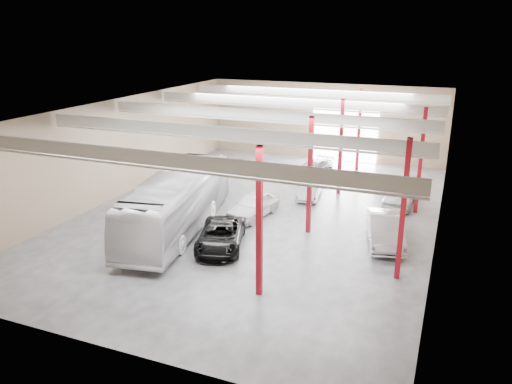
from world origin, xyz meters
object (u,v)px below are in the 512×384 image
Objects in this scene: car_row_b at (310,188)px; car_right_near at (385,229)px; coach_bus at (178,202)px; car_row_a at (253,205)px; car_row_c at (313,169)px; black_sedan at (221,236)px; car_right_far at (400,194)px.

car_row_b is 0.78× the size of car_right_near.
coach_bus reaches higher than car_row_a.
coach_bus is 10.66m from car_row_b.
coach_bus is 2.77× the size of car_row_a.
car_row_a is at bearing -121.57° from car_row_b.
car_row_c is (4.44, 14.15, -1.10)m from coach_bus.
car_row_a is at bearing 74.19° from black_sedan.
car_row_c is (-1.24, 5.20, 0.00)m from car_row_b.
car_row_c is at bearing 68.91° from black_sedan.
car_right_far reaches higher than car_row_b.
car_right_far is (11.91, 9.60, -0.98)m from coach_bus.
car_row_a is 0.98× the size of car_right_far.
car_row_b is (2.33, 5.20, -0.12)m from car_row_a.
coach_bus is at bearing -93.87° from car_row_c.
car_row_b is at bearing -63.07° from car_row_c.
car_right_near is at bearing 2.15° from coach_bus.
black_sedan is 13.88m from car_right_far.
car_right_near is at bearing 7.93° from black_sedan.
car_row_c is 0.89× the size of car_right_near.
car_right_far reaches higher than car_row_a.
black_sedan is (3.52, -1.45, -1.06)m from coach_bus.
car_right_far is at bearing 76.72° from car_right_near.
car_right_far reaches higher than car_row_c.
coach_bus is at bearing 139.90° from black_sedan.
coach_bus is 14.87m from car_row_c.
car_right_near is (6.23, -6.37, 0.19)m from car_row_b.
car_row_a is 0.88× the size of car_right_near.
black_sedan is 1.11× the size of car_row_a.
car_right_far is at bearing 28.82° from coach_bus.
black_sedan is at bearing -167.64° from car_right_near.
car_right_near reaches higher than car_right_far.
car_row_a is at bearing 38.19° from coach_bus.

